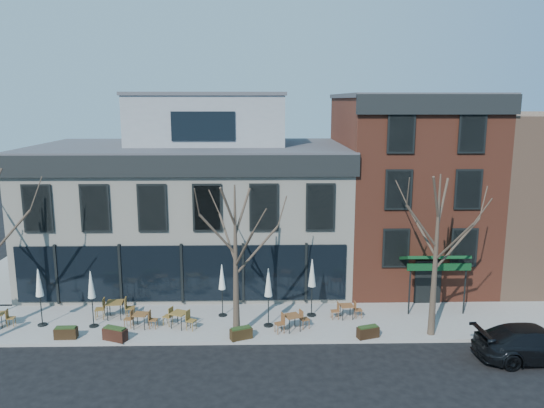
{
  "coord_description": "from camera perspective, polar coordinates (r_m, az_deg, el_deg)",
  "views": [
    {
      "loc": [
        4.11,
        -26.65,
        10.8
      ],
      "look_at": [
        4.76,
        2.0,
        5.17
      ],
      "focal_mm": 35.0,
      "sensor_mm": 36.0,
      "label": 1
    }
  ],
  "objects": [
    {
      "name": "ground",
      "position": [
        29.05,
        -9.51,
        -10.87
      ],
      "size": [
        120.0,
        120.0,
        0.0
      ],
      "primitive_type": "plane",
      "color": "black",
      "rests_on": "ground"
    },
    {
      "name": "sidewalk_front",
      "position": [
        26.76,
        -3.11,
        -12.53
      ],
      "size": [
        33.5,
        4.7,
        0.15
      ],
      "primitive_type": "cube",
      "color": "gray",
      "rests_on": "ground"
    },
    {
      "name": "parked_sedan",
      "position": [
        25.6,
        26.46,
        -13.27
      ],
      "size": [
        5.19,
        2.32,
        1.48
      ],
      "primitive_type": "imported",
      "rotation": [
        0.0,
        0.0,
        1.62
      ],
      "color": "black",
      "rests_on": "ground"
    },
    {
      "name": "planter_2",
      "position": [
        24.75,
        -3.34,
        -13.69
      ],
      "size": [
        1.07,
        0.74,
        0.55
      ],
      "color": "#2F210F",
      "rests_on": "sidewalk_front"
    },
    {
      "name": "planter_1",
      "position": [
        25.58,
        -16.53,
        -13.23
      ],
      "size": [
        1.19,
        0.83,
        0.62
      ],
      "color": "black",
      "rests_on": "sidewalk_front"
    },
    {
      "name": "red_brick_building",
      "position": [
        33.26,
        14.22,
        1.84
      ],
      "size": [
        8.2,
        11.78,
        11.18
      ],
      "color": "brown",
      "rests_on": "ground"
    },
    {
      "name": "cafe_set_1",
      "position": [
        27.86,
        -16.53,
        -10.67
      ],
      "size": [
        1.99,
        0.85,
        1.03
      ],
      "color": "brown",
      "rests_on": "sidewalk_front"
    },
    {
      "name": "tree_mid",
      "position": [
        23.83,
        -3.91,
        -6.02
      ],
      "size": [
        3.5,
        3.55,
        7.04
      ],
      "color": "#382B21",
      "rests_on": "sidewalk_front"
    },
    {
      "name": "umbrella_4",
      "position": [
        26.57,
        4.33,
        -7.73
      ],
      "size": [
        0.47,
        0.47,
        2.95
      ],
      "color": "black",
      "rests_on": "sidewalk_front"
    },
    {
      "name": "umbrella_2",
      "position": [
        26.66,
        -5.4,
        -8.12
      ],
      "size": [
        0.43,
        0.43,
        2.68
      ],
      "color": "black",
      "rests_on": "sidewalk_front"
    },
    {
      "name": "umbrella_3",
      "position": [
        25.34,
        -0.39,
        -8.78
      ],
      "size": [
        0.46,
        0.46,
        2.88
      ],
      "color": "black",
      "rests_on": "sidewalk_front"
    },
    {
      "name": "umbrella_0",
      "position": [
        27.72,
        -23.77,
        -8.06
      ],
      "size": [
        0.45,
        0.45,
        2.83
      ],
      "color": "black",
      "rests_on": "sidewalk_front"
    },
    {
      "name": "planter_3",
      "position": [
        25.21,
        10.28,
        -13.37
      ],
      "size": [
        1.07,
        0.69,
        0.56
      ],
      "color": "black",
      "rests_on": "sidewalk_front"
    },
    {
      "name": "umbrella_1",
      "position": [
        26.71,
        -18.87,
        -8.52
      ],
      "size": [
        0.44,
        0.44,
        2.76
      ],
      "color": "black",
      "rests_on": "sidewalk_front"
    },
    {
      "name": "sidewalk_side",
      "position": [
        37.65,
        -25.49,
        -6.56
      ],
      "size": [
        4.5,
        12.0,
        0.15
      ],
      "primitive_type": "cube",
      "color": "gray",
      "rests_on": "ground"
    },
    {
      "name": "cafe_set_3",
      "position": [
        26.13,
        -9.93,
        -11.98
      ],
      "size": [
        1.78,
        1.13,
        0.93
      ],
      "color": "brown",
      "rests_on": "sidewalk_front"
    },
    {
      "name": "cafe_set_4",
      "position": [
        25.46,
        2.18,
        -12.45
      ],
      "size": [
        1.79,
        1.07,
        0.92
      ],
      "color": "brown",
      "rests_on": "sidewalk_front"
    },
    {
      "name": "planter_0",
      "position": [
        26.47,
        -21.28,
        -12.76
      ],
      "size": [
        1.01,
        0.43,
        0.56
      ],
      "color": "black",
      "rests_on": "sidewalk_front"
    },
    {
      "name": "cafe_set_5",
      "position": [
        27.02,
        8.02,
        -11.22
      ],
      "size": [
        1.62,
        0.7,
        0.84
      ],
      "color": "brown",
      "rests_on": "sidewalk_front"
    },
    {
      "name": "tree_right",
      "position": [
        25.02,
        17.23,
        -5.13
      ],
      "size": [
        3.72,
        3.77,
        7.48
      ],
      "color": "#382B21",
      "rests_on": "sidewalk_front"
    },
    {
      "name": "corner_building",
      "position": [
        32.55,
        -8.4,
        0.23
      ],
      "size": [
        18.39,
        10.39,
        11.1
      ],
      "color": "silver",
      "rests_on": "ground"
    },
    {
      "name": "cafe_set_2",
      "position": [
        26.49,
        -13.94,
        -11.91
      ],
      "size": [
        1.66,
        0.73,
        0.86
      ],
      "color": "brown",
      "rests_on": "sidewalk_front"
    }
  ]
}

